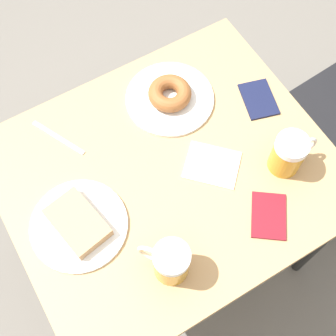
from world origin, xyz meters
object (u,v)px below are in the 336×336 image
at_px(plate_with_cake, 78,224).
at_px(passport_near_edge, 269,216).
at_px(fork, 58,138).
at_px(napkin_folded, 212,165).
at_px(beer_mug_center, 289,154).
at_px(beer_mug_left, 170,262).
at_px(passport_far_edge, 259,99).
at_px(plate_with_donut, 170,96).

height_order(plate_with_cake, passport_near_edge, plate_with_cake).
bearing_deg(fork, napkin_folded, 48.08).
bearing_deg(beer_mug_center, beer_mug_left, -78.01).
bearing_deg(napkin_folded, passport_far_edge, 115.22).
xyz_separation_m(beer_mug_left, passport_near_edge, (0.01, 0.29, -0.06)).
distance_m(plate_with_donut, passport_far_edge, 0.26).
xyz_separation_m(plate_with_cake, passport_near_edge, (0.23, 0.43, -0.01)).
height_order(plate_with_donut, beer_mug_left, beer_mug_left).
bearing_deg(napkin_folded, beer_mug_center, 60.48).
xyz_separation_m(napkin_folded, passport_far_edge, (-0.11, 0.23, 0.00)).
bearing_deg(passport_far_edge, plate_with_donut, -120.88).
xyz_separation_m(fork, passport_near_edge, (0.49, 0.37, 0.00)).
bearing_deg(fork, beer_mug_center, 51.92).
distance_m(beer_mug_center, passport_near_edge, 0.17).
height_order(plate_with_donut, fork, plate_with_donut).
bearing_deg(beer_mug_center, plate_with_donut, -154.74).
bearing_deg(passport_near_edge, beer_mug_left, -92.65).
relative_size(plate_with_cake, fork, 1.50).
relative_size(plate_with_donut, fork, 1.54).
height_order(beer_mug_left, fork, beer_mug_left).
distance_m(plate_with_donut, beer_mug_left, 0.50).
bearing_deg(beer_mug_center, fork, -128.08).
xyz_separation_m(plate_with_cake, beer_mug_center, (0.13, 0.56, 0.05)).
distance_m(beer_mug_left, fork, 0.49).
bearing_deg(napkin_folded, plate_with_donut, 177.53).
height_order(beer_mug_left, passport_far_edge, beer_mug_left).
bearing_deg(beer_mug_left, plate_with_donut, 149.41).
height_order(beer_mug_left, napkin_folded, beer_mug_left).
height_order(plate_with_cake, napkin_folded, plate_with_cake).
relative_size(napkin_folded, passport_near_edge, 1.18).
xyz_separation_m(plate_with_cake, fork, (-0.26, 0.06, -0.01)).
distance_m(beer_mug_center, passport_far_edge, 0.22).
xyz_separation_m(plate_with_donut, fork, (-0.05, -0.33, -0.02)).
relative_size(passport_near_edge, passport_far_edge, 1.06).
bearing_deg(plate_with_cake, passport_far_edge, 97.47).
bearing_deg(passport_near_edge, plate_with_donut, -175.36).
xyz_separation_m(beer_mug_center, napkin_folded, (-0.10, -0.17, -0.06)).
distance_m(plate_with_cake, fork, 0.27).
bearing_deg(fork, plate_with_donut, 81.81).
height_order(plate_with_cake, beer_mug_left, beer_mug_left).
height_order(plate_with_cake, beer_mug_center, beer_mug_center).
xyz_separation_m(beer_mug_left, beer_mug_center, (-0.09, 0.41, 0.00)).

